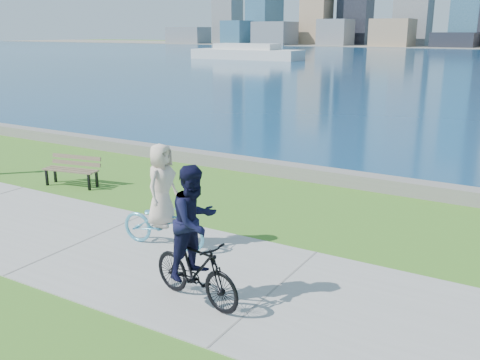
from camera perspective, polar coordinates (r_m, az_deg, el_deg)
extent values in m
plane|color=#35681B|center=(10.61, -16.28, -6.32)|extent=(320.00, 320.00, 0.00)
cube|color=gray|center=(10.61, -16.29, -6.27)|extent=(80.00, 3.50, 0.02)
cube|color=slate|center=(15.21, 0.79, 1.69)|extent=(90.00, 0.50, 0.35)
cube|color=#5A5F65|center=(157.26, -5.54, 15.10)|extent=(11.07, 6.90, 4.53)
cube|color=navy|center=(149.10, -0.35, 15.46)|extent=(6.07, 7.42, 6.17)
cube|color=#5A5F65|center=(141.38, 3.73, 15.33)|extent=(9.21, 8.86, 5.78)
cube|color=#5A5F65|center=(138.69, 10.15, 15.23)|extent=(7.21, 7.84, 6.33)
cube|color=#8B7156|center=(131.66, 15.97, 14.85)|extent=(8.76, 8.71, 6.23)
cube|color=black|center=(131.01, 21.91, 13.69)|extent=(9.07, 9.24, 3.27)
cube|color=silver|center=(73.62, 0.70, 13.25)|extent=(15.23, 4.35, 1.31)
cube|color=silver|center=(73.58, 0.70, 14.06)|extent=(8.70, 3.26, 0.76)
cube|color=black|center=(14.60, -19.91, 0.24)|extent=(0.06, 0.06, 0.41)
cube|color=black|center=(13.83, -15.81, -0.23)|extent=(0.06, 0.06, 0.41)
cube|color=black|center=(14.84, -19.11, 0.56)|extent=(0.06, 0.06, 0.41)
cube|color=black|center=(14.09, -15.04, 0.11)|extent=(0.06, 0.06, 0.41)
cube|color=brown|center=(14.15, -17.99, 0.88)|extent=(1.45, 0.37, 0.04)
cube|color=brown|center=(14.26, -17.64, 1.03)|extent=(1.45, 0.37, 0.04)
cube|color=brown|center=(14.37, -17.29, 1.17)|extent=(1.45, 0.37, 0.04)
cube|color=brown|center=(14.43, -17.07, 1.73)|extent=(1.45, 0.33, 0.11)
cube|color=brown|center=(14.42, -17.05, 2.36)|extent=(1.45, 0.33, 0.11)
imported|color=#53AACB|center=(9.86, -8.19, -4.60)|extent=(0.75, 1.77, 0.90)
imported|color=silver|center=(9.64, -8.36, -0.52)|extent=(0.55, 0.78, 1.50)
imported|color=black|center=(7.86, -4.76, -9.57)|extent=(0.78, 1.72, 1.00)
imported|color=black|center=(7.57, -4.89, -4.44)|extent=(0.75, 0.89, 1.64)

